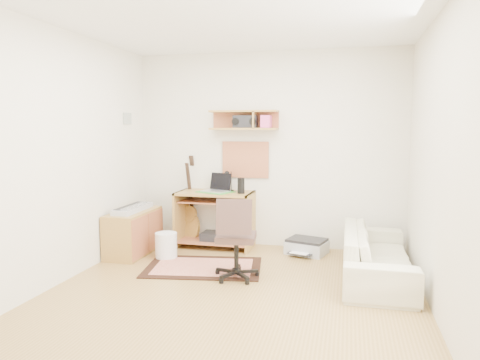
% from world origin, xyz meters
% --- Properties ---
extents(floor, '(3.60, 4.00, 0.01)m').
position_xyz_m(floor, '(0.00, 0.00, -0.01)').
color(floor, '#A17D43').
rests_on(floor, ground).
extents(ceiling, '(3.60, 4.00, 0.01)m').
position_xyz_m(ceiling, '(0.00, 0.00, 2.60)').
color(ceiling, white).
rests_on(ceiling, ground).
extents(back_wall, '(3.60, 0.01, 2.60)m').
position_xyz_m(back_wall, '(0.00, 2.00, 1.30)').
color(back_wall, silver).
rests_on(back_wall, ground).
extents(left_wall, '(0.01, 4.00, 2.60)m').
position_xyz_m(left_wall, '(-1.80, 0.00, 1.30)').
color(left_wall, silver).
rests_on(left_wall, ground).
extents(right_wall, '(0.01, 4.00, 2.60)m').
position_xyz_m(right_wall, '(1.80, 0.00, 1.30)').
color(right_wall, silver).
rests_on(right_wall, ground).
extents(wall_shelf, '(0.90, 0.25, 0.26)m').
position_xyz_m(wall_shelf, '(-0.30, 1.88, 1.70)').
color(wall_shelf, '#AC813C').
rests_on(wall_shelf, back_wall).
extents(cork_board, '(0.64, 0.03, 0.49)m').
position_xyz_m(cork_board, '(-0.30, 1.98, 1.17)').
color(cork_board, tan).
rests_on(cork_board, back_wall).
extents(wall_photo, '(0.02, 0.20, 0.15)m').
position_xyz_m(wall_photo, '(-1.79, 1.50, 1.72)').
color(wall_photo, '#4C8CBF').
rests_on(wall_photo, left_wall).
extents(desk, '(1.00, 0.55, 0.75)m').
position_xyz_m(desk, '(-0.66, 1.73, 0.38)').
color(desk, '#AC813C').
rests_on(desk, floor).
extents(laptop, '(0.43, 0.43, 0.25)m').
position_xyz_m(laptop, '(-0.64, 1.71, 0.88)').
color(laptop, silver).
rests_on(laptop, desk).
extents(speaker, '(0.09, 0.09, 0.21)m').
position_xyz_m(speaker, '(-0.29, 1.68, 0.85)').
color(speaker, black).
rests_on(speaker, desk).
extents(desk_lamp, '(0.09, 0.09, 0.27)m').
position_xyz_m(desk_lamp, '(-0.47, 1.87, 0.89)').
color(desk_lamp, black).
rests_on(desk_lamp, desk).
extents(pencil_cup, '(0.07, 0.07, 0.10)m').
position_xyz_m(pencil_cup, '(-0.34, 1.83, 0.80)').
color(pencil_cup, '#2F378F').
rests_on(pencil_cup, desk).
extents(boombox, '(0.31, 0.14, 0.16)m').
position_xyz_m(boombox, '(-0.28, 1.87, 1.68)').
color(boombox, black).
rests_on(boombox, wall_shelf).
extents(rug, '(1.42, 1.06, 0.02)m').
position_xyz_m(rug, '(-0.53, 0.82, 0.01)').
color(rug, beige).
rests_on(rug, floor).
extents(task_chair, '(0.51, 0.51, 0.89)m').
position_xyz_m(task_chair, '(-0.07, 0.57, 0.45)').
color(task_chair, '#3D2A24').
rests_on(task_chair, floor).
extents(cabinet, '(0.40, 0.90, 0.55)m').
position_xyz_m(cabinet, '(-1.58, 1.18, 0.28)').
color(cabinet, '#AC813C').
rests_on(cabinet, floor).
extents(music_keyboard, '(0.23, 0.72, 0.06)m').
position_xyz_m(music_keyboard, '(-1.58, 1.18, 0.58)').
color(music_keyboard, '#B2B5BA').
rests_on(music_keyboard, cabinet).
extents(guitar, '(0.37, 0.28, 1.22)m').
position_xyz_m(guitar, '(-1.08, 1.86, 0.61)').
color(guitar, '#AE7D35').
rests_on(guitar, floor).
extents(waste_basket, '(0.29, 0.29, 0.32)m').
position_xyz_m(waste_basket, '(-1.09, 1.08, 0.16)').
color(waste_basket, white).
rests_on(waste_basket, floor).
extents(printer, '(0.57, 0.49, 0.18)m').
position_xyz_m(printer, '(0.57, 1.70, 0.09)').
color(printer, '#A5A8AA').
rests_on(printer, floor).
extents(sofa, '(0.52, 1.77, 0.69)m').
position_xyz_m(sofa, '(1.38, 0.95, 0.35)').
color(sofa, beige).
rests_on(sofa, floor).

